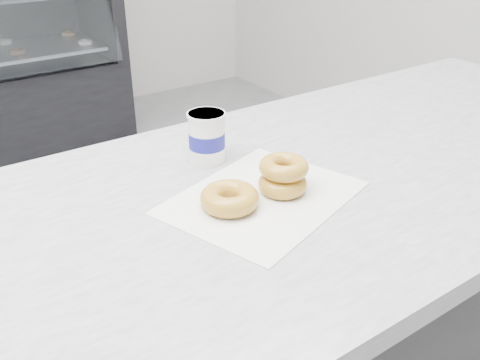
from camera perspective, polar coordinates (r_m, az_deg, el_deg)
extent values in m
cube|color=silver|center=(0.86, -21.38, -10.09)|extent=(3.06, 0.76, 0.04)
cube|color=silver|center=(0.97, 2.46, -1.87)|extent=(0.40, 0.35, 0.00)
torus|color=gold|center=(0.93, -1.13, -1.95)|extent=(0.13, 0.13, 0.04)
torus|color=gold|center=(0.98, 4.56, -0.39)|extent=(0.09, 0.09, 0.03)
torus|color=gold|center=(0.97, 4.70, 1.39)|extent=(0.11, 0.11, 0.03)
cylinder|color=white|center=(1.09, -3.56, 4.56)|extent=(0.09, 0.09, 0.11)
cylinder|color=white|center=(1.07, -3.64, 7.01)|extent=(0.08, 0.08, 0.01)
cylinder|color=navy|center=(1.09, -3.55, 4.34)|extent=(0.09, 0.09, 0.03)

